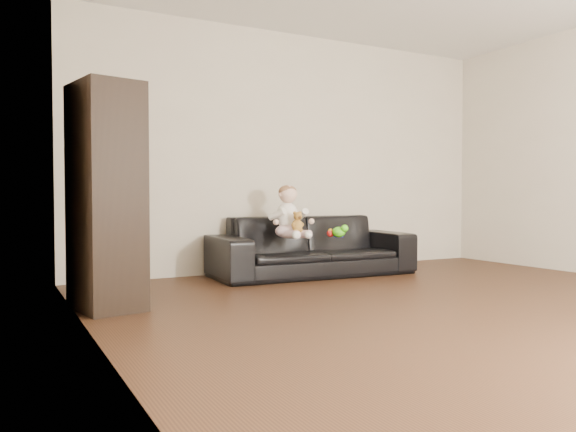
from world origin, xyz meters
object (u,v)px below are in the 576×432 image
teddy_bear (297,222)px  toy_rattle (330,233)px  baby (289,215)px  toy_green (339,232)px  cabinet (106,197)px  sofa (312,246)px  toy_blue_disc (339,236)px

teddy_bear → toy_rattle: size_ratio=2.72×
baby → toy_green: bearing=-23.6°
cabinet → toy_rattle: bearing=5.2°
sofa → baby: (-0.33, -0.11, 0.33)m
toy_green → toy_rattle: size_ratio=2.10×
toy_rattle → toy_blue_disc: toy_rattle is taller
sofa → baby: bearing=-158.8°
cabinet → toy_rattle: (2.32, 0.69, -0.37)m
teddy_bear → toy_blue_disc: size_ratio=2.06×
sofa → toy_blue_disc: size_ratio=21.35×
toy_green → teddy_bear: bearing=-174.6°
sofa → baby: 0.48m
toy_rattle → teddy_bear: bearing=-164.6°
toy_rattle → cabinet: bearing=-163.4°
teddy_bear → toy_green: bearing=-7.6°
teddy_bear → cabinet: bearing=-176.2°
sofa → toy_rattle: sofa is taller
baby → toy_green: (0.51, -0.11, -0.18)m
sofa → cabinet: bearing=-156.8°
baby → toy_rattle: (0.46, -0.03, -0.20)m
teddy_bear → baby: bearing=80.6°
cabinet → teddy_bear: bearing=5.5°
baby → toy_blue_disc: size_ratio=5.40×
teddy_bear → toy_rattle: 0.49m
toy_green → toy_rattle: bearing=123.2°
baby → toy_rattle: size_ratio=7.14×
cabinet → teddy_bear: (1.87, 0.57, -0.24)m
cabinet → toy_blue_disc: bearing=3.9°
sofa → toy_blue_disc: bearing=-40.1°
baby → toy_blue_disc: (0.54, -0.07, -0.23)m
toy_blue_disc → teddy_bear: bearing=-170.7°
baby → toy_blue_disc: baby is taller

